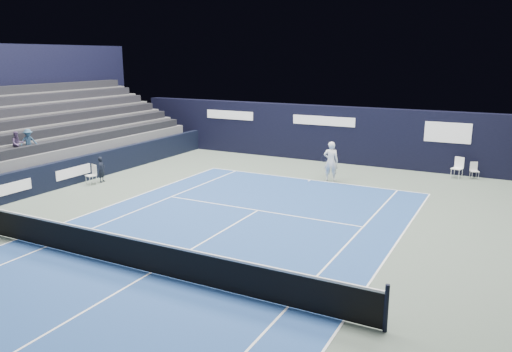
{
  "coord_description": "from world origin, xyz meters",
  "views": [
    {
      "loc": [
        8.41,
        -9.86,
        5.8
      ],
      "look_at": [
        -0.2,
        6.62,
        1.3
      ],
      "focal_mm": 35.0,
      "sensor_mm": 36.0,
      "label": 1
    }
  ],
  "objects_px": {
    "folding_chair_back_b": "(474,169)",
    "tennis_player": "(331,161)",
    "line_judge_chair": "(92,173)",
    "tennis_net": "(150,256)",
    "folding_chair_back_a": "(458,166)"
  },
  "relations": [
    {
      "from": "tennis_player",
      "to": "folding_chair_back_a",
      "type": "bearing_deg",
      "value": 32.76
    },
    {
      "from": "folding_chair_back_b",
      "to": "line_judge_chair",
      "type": "bearing_deg",
      "value": -173.82
    },
    {
      "from": "folding_chair_back_a",
      "to": "tennis_net",
      "type": "distance_m",
      "value": 16.77
    },
    {
      "from": "folding_chair_back_b",
      "to": "tennis_net",
      "type": "bearing_deg",
      "value": -138.51
    },
    {
      "from": "line_judge_chair",
      "to": "tennis_net",
      "type": "height_order",
      "value": "tennis_net"
    },
    {
      "from": "folding_chair_back_b",
      "to": "tennis_net",
      "type": "height_order",
      "value": "tennis_net"
    },
    {
      "from": "line_judge_chair",
      "to": "tennis_net",
      "type": "relative_size",
      "value": 0.07
    },
    {
      "from": "folding_chair_back_a",
      "to": "tennis_net",
      "type": "height_order",
      "value": "tennis_net"
    },
    {
      "from": "line_judge_chair",
      "to": "folding_chair_back_b",
      "type": "bearing_deg",
      "value": 47.86
    },
    {
      "from": "folding_chair_back_b",
      "to": "tennis_player",
      "type": "height_order",
      "value": "tennis_player"
    },
    {
      "from": "folding_chair_back_b",
      "to": "tennis_player",
      "type": "xyz_separation_m",
      "value": [
        -6.01,
        -3.63,
        0.48
      ]
    },
    {
      "from": "folding_chair_back_a",
      "to": "tennis_player",
      "type": "xyz_separation_m",
      "value": [
        -5.29,
        -3.41,
        0.36
      ]
    },
    {
      "from": "line_judge_chair",
      "to": "tennis_net",
      "type": "distance_m",
      "value": 10.76
    },
    {
      "from": "folding_chair_back_b",
      "to": "tennis_player",
      "type": "relative_size",
      "value": 0.43
    },
    {
      "from": "tennis_net",
      "to": "line_judge_chair",
      "type": "bearing_deg",
      "value": 143.2
    }
  ]
}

